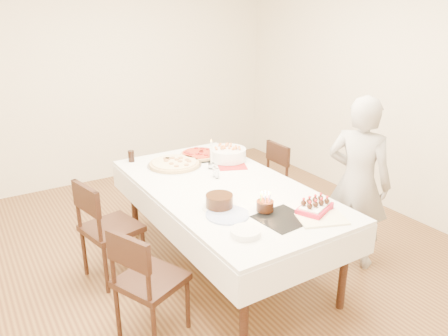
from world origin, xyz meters
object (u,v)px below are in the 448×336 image
pizza_pepperoni (199,154)px  cola_glass (131,156)px  dining_table (224,227)px  chair_right_savory (263,184)px  layer_cake (219,201)px  pizza_white (174,164)px  birthday_cake (265,202)px  pasta_bowl (228,154)px  chair_left_dessert (151,280)px  chair_left_savory (112,228)px  strawberry_box (315,207)px  person (358,183)px  taper_candle (211,154)px

pizza_pepperoni → cola_glass: (-0.61, 0.21, 0.03)m
dining_table → chair_right_savory: (0.79, 0.51, 0.04)m
pizza_pepperoni → layer_cake: layer_cake is taller
pizza_white → birthday_cake: (0.13, -1.20, 0.06)m
pasta_bowl → cola_glass: (-0.79, 0.46, -0.01)m
chair_right_savory → pizza_pepperoni: chair_right_savory is taller
chair_left_dessert → dining_table: bearing=-176.1°
chair_left_dessert → chair_left_savory: bearing=-113.4°
pizza_white → chair_left_savory: bearing=-158.9°
chair_left_savory → birthday_cake: 1.31m
pizza_pepperoni → strawberry_box: 1.50m
pizza_white → pizza_pepperoni: same height
layer_cake → dining_table: bearing=53.1°
dining_table → pizza_white: size_ratio=4.29×
chair_left_savory → layer_cake: size_ratio=3.45×
chair_right_savory → chair_left_dessert: bearing=-149.4°
person → strawberry_box: (-0.70, -0.22, 0.04)m
chair_right_savory → pizza_white: (-0.92, 0.14, 0.36)m
birthday_cake → pasta_bowl: bearing=71.1°
dining_table → birthday_cake: birthday_cake is taller
taper_candle → cola_glass: 0.79m
pizza_white → dining_table: bearing=-78.6°
person → pasta_bowl: person is taller
birthday_cake → strawberry_box: size_ratio=0.50×
chair_right_savory → taper_candle: bearing=-171.0°
dining_table → pasta_bowl: size_ratio=6.23×
strawberry_box → pizza_pepperoni: bearing=94.3°
layer_cake → chair_right_savory: bearing=38.8°
chair_left_savory → layer_cake: (0.60, -0.69, 0.36)m
chair_left_savory → layer_cake: 0.99m
strawberry_box → dining_table: bearing=112.3°
chair_right_savory → pasta_bowl: size_ratio=2.41×
chair_left_savory → pasta_bowl: 1.27m
person → dining_table: bearing=37.8°
taper_candle → birthday_cake: (-0.12, -0.96, -0.06)m
chair_left_savory → strawberry_box: 1.63m
pizza_pepperoni → dining_table: bearing=-104.1°
person → pizza_white: (-1.13, 1.16, 0.03)m
cola_glass → birthday_cake: size_ratio=0.80×
chair_left_dessert → chair_right_savory: bearing=-173.4°
person → pasta_bowl: bearing=6.7°
pizza_pepperoni → layer_cake: size_ratio=1.56×
pasta_bowl → dining_table: bearing=-125.3°
pasta_bowl → taper_candle: 0.28m
cola_glass → pasta_bowl: bearing=-30.1°
person → birthday_cake: (-1.00, -0.03, 0.09)m
birthday_cake → pizza_white: bearing=96.3°
dining_table → person: person is taller
chair_left_dessert → pizza_pepperoni: size_ratio=2.12×
chair_left_dessert → cola_glass: bearing=-130.2°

